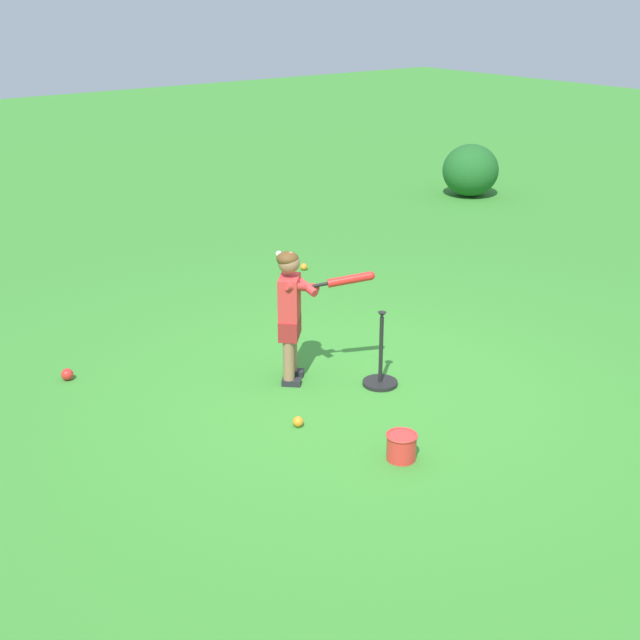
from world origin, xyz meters
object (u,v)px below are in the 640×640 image
at_px(play_ball_near_batter, 304,267).
at_px(play_ball_center_lawn, 67,374).
at_px(play_ball_midfield, 279,254).
at_px(toy_bucket, 401,446).
at_px(play_ball_by_bucket, 298,422).
at_px(batting_tee, 380,373).
at_px(child_batter, 293,305).

relative_size(play_ball_near_batter, play_ball_center_lawn, 0.79).
relative_size(play_ball_midfield, play_ball_center_lawn, 0.75).
relative_size(play_ball_near_batter, toy_bucket, 0.36).
height_order(play_ball_by_bucket, play_ball_near_batter, same).
xyz_separation_m(play_ball_center_lawn, toy_bucket, (2.55, 1.30, 0.05)).
distance_m(play_ball_by_bucket, batting_tee, 0.94).
distance_m(play_ball_near_batter, toy_bucket, 4.14).
bearing_deg(play_ball_center_lawn, play_ball_midfield, 117.48).
height_order(batting_tee, toy_bucket, batting_tee).
distance_m(play_ball_center_lawn, toy_bucket, 2.86).
distance_m(child_batter, play_ball_midfield, 3.40).
xyz_separation_m(play_ball_near_batter, toy_bucket, (3.67, -1.90, 0.06)).
distance_m(play_ball_midfield, play_ball_near_batter, 0.58).
bearing_deg(toy_bucket, batting_tee, 145.84).
bearing_deg(play_ball_near_batter, play_ball_by_bucket, -37.14).
xyz_separation_m(child_batter, play_ball_near_batter, (-2.24, 1.75, -0.61)).
height_order(play_ball_by_bucket, batting_tee, batting_tee).
relative_size(child_batter, play_ball_near_batter, 13.93).
height_order(child_batter, batting_tee, child_batter).
xyz_separation_m(child_batter, play_ball_midfield, (-2.81, 1.81, -0.61)).
height_order(play_ball_near_batter, batting_tee, batting_tee).
height_order(play_ball_midfield, play_ball_near_batter, play_ball_near_batter).
xyz_separation_m(play_ball_midfield, play_ball_by_bucket, (3.46, -2.25, 0.00)).
distance_m(play_ball_center_lawn, batting_tee, 2.52).
bearing_deg(toy_bucket, play_ball_midfield, 155.21).
height_order(child_batter, toy_bucket, child_batter).
distance_m(child_batter, batting_tee, 0.88).
relative_size(child_batter, batting_tee, 1.74).
bearing_deg(child_batter, play_ball_center_lawn, -127.61).
bearing_deg(batting_tee, play_ball_midfield, 158.21).
bearing_deg(play_ball_by_bucket, play_ball_near_batter, 142.86).
bearing_deg(play_ball_by_bucket, toy_bucket, 19.80).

